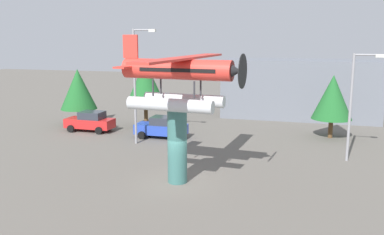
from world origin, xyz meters
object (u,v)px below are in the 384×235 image
at_px(floatplane_monument, 179,78).
at_px(tree_center_back, 333,97).
at_px(streetlight_primary, 137,79).
at_px(tree_west, 78,89).
at_px(display_pedestal, 177,146).
at_px(car_mid_blue, 162,127).
at_px(tree_east, 145,82).
at_px(storefront_building, 300,89).
at_px(car_near_red, 90,121).
at_px(streetlight_secondary, 355,99).

relative_size(floatplane_monument, tree_center_back, 2.03).
xyz_separation_m(streetlight_primary, tree_west, (-8.16, 5.12, -1.66)).
bearing_deg(tree_west, tree_center_back, 2.52).
distance_m(display_pedestal, car_mid_blue, 10.84).
height_order(display_pedestal, tree_east, tree_east).
bearing_deg(streetlight_primary, tree_east, 106.62).
bearing_deg(car_mid_blue, storefront_building, -130.57).
bearing_deg(display_pedestal, car_mid_blue, 114.74).
distance_m(display_pedestal, car_near_red, 15.42).
bearing_deg(streetlight_secondary, tree_center_back, 98.98).
bearing_deg(display_pedestal, storefront_building, 74.85).
height_order(floatplane_monument, streetlight_primary, streetlight_primary).
relative_size(display_pedestal, streetlight_primary, 0.49).
relative_size(car_mid_blue, tree_east, 0.69).
height_order(storefront_building, tree_center_back, storefront_building).
xyz_separation_m(streetlight_primary, tree_east, (-1.81, 6.06, -0.92)).
xyz_separation_m(floatplane_monument, tree_center_back, (8.64, 13.59, -2.57)).
bearing_deg(display_pedestal, tree_center_back, 57.15).
distance_m(streetlight_primary, tree_east, 6.39).
relative_size(floatplane_monument, car_mid_blue, 2.49).
height_order(car_near_red, car_mid_blue, same).
xyz_separation_m(tree_east, tree_center_back, (16.19, 0.05, -0.74)).
relative_size(display_pedestal, tree_center_back, 0.82).
relative_size(floatplane_monument, storefront_building, 0.68).
relative_size(car_mid_blue, streetlight_secondary, 0.59).
height_order(display_pedestal, storefront_building, storefront_building).
bearing_deg(floatplane_monument, tree_center_back, 62.47).
height_order(car_near_red, storefront_building, storefront_building).
bearing_deg(tree_center_back, display_pedestal, -122.85).
xyz_separation_m(car_near_red, streetlight_primary, (5.76, -2.88, 4.13)).
height_order(car_mid_blue, streetlight_secondary, streetlight_secondary).
height_order(display_pedestal, car_near_red, display_pedestal).
distance_m(streetlight_secondary, tree_east, 18.39).
bearing_deg(storefront_building, tree_east, -147.65).
xyz_separation_m(streetlight_primary, storefront_building, (11.57, 14.53, -2.07)).
xyz_separation_m(floatplane_monument, streetlight_primary, (-5.74, 7.48, -0.90)).
height_order(car_mid_blue, storefront_building, storefront_building).
xyz_separation_m(car_near_red, car_mid_blue, (6.86, -0.57, 0.00)).
xyz_separation_m(tree_west, tree_center_back, (22.54, 0.99, -0.00)).
xyz_separation_m(car_near_red, tree_west, (-2.40, 2.24, 2.47)).
bearing_deg(streetlight_primary, tree_center_back, 23.02).
bearing_deg(tree_center_back, tree_east, -179.82).
distance_m(streetlight_secondary, tree_center_back, 6.65).
bearing_deg(streetlight_secondary, car_near_red, 171.17).
bearing_deg(streetlight_secondary, tree_east, 159.41).
bearing_deg(streetlight_primary, streetlight_secondary, -1.52).
distance_m(car_near_red, streetlight_primary, 7.65).
bearing_deg(car_mid_blue, tree_west, -16.88).
relative_size(display_pedestal, tree_east, 0.70).
distance_m(car_near_red, car_mid_blue, 6.89).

